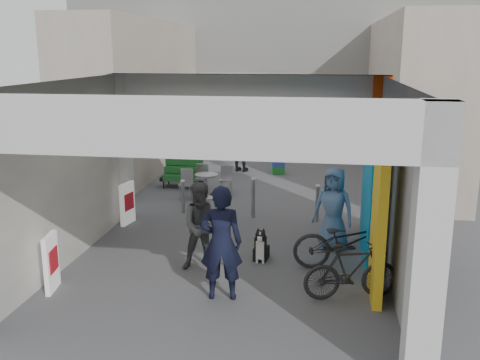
% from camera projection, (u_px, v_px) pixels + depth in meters
% --- Properties ---
extents(ground, '(90.00, 90.00, 0.00)m').
position_uv_depth(ground, '(231.00, 253.00, 10.87)').
color(ground, '#525257').
rests_on(ground, ground).
extents(arcade_canopy, '(6.40, 6.45, 6.40)m').
position_uv_depth(arcade_canopy, '(253.00, 150.00, 9.46)').
color(arcade_canopy, beige).
rests_on(arcade_canopy, ground).
extents(far_building, '(18.00, 4.08, 8.00)m').
position_uv_depth(far_building, '(284.00, 51.00, 23.37)').
color(far_building, silver).
rests_on(far_building, ground).
extents(plaza_bldg_left, '(2.00, 9.00, 5.00)m').
position_uv_depth(plaza_bldg_left, '(137.00, 96.00, 18.15)').
color(plaza_bldg_left, '#B3A795').
rests_on(plaza_bldg_left, ground).
extents(plaza_bldg_right, '(2.00, 9.00, 5.00)m').
position_uv_depth(plaza_bldg_right, '(411.00, 100.00, 16.82)').
color(plaza_bldg_right, '#B3A795').
rests_on(plaza_bldg_right, ground).
extents(bollard_left, '(0.09, 0.09, 0.84)m').
position_uv_depth(bollard_left, '(183.00, 197.00, 13.49)').
color(bollard_left, gray).
rests_on(bollard_left, ground).
extents(bollard_center, '(0.09, 0.09, 0.98)m').
position_uv_depth(bollard_center, '(253.00, 198.00, 13.09)').
color(bollard_center, gray).
rests_on(bollard_center, ground).
extents(bollard_right, '(0.09, 0.09, 0.89)m').
position_uv_depth(bollard_right, '(317.00, 204.00, 12.81)').
color(bollard_right, gray).
rests_on(bollard_right, ground).
extents(advert_board_near, '(0.17, 0.56, 1.00)m').
position_uv_depth(advert_board_near, '(51.00, 262.00, 9.10)').
color(advert_board_near, white).
rests_on(advert_board_near, ground).
extents(advert_board_far, '(0.19, 0.56, 1.00)m').
position_uv_depth(advert_board_far, '(127.00, 203.00, 12.63)').
color(advert_board_far, white).
rests_on(advert_board_far, ground).
extents(cafe_set, '(1.36, 1.10, 0.82)m').
position_uv_depth(cafe_set, '(205.00, 185.00, 15.16)').
color(cafe_set, '#97979C').
rests_on(cafe_set, ground).
extents(produce_stand, '(1.30, 0.71, 0.86)m').
position_uv_depth(produce_stand, '(183.00, 176.00, 16.12)').
color(produce_stand, black).
rests_on(produce_stand, ground).
extents(crate_stack, '(0.49, 0.41, 0.56)m').
position_uv_depth(crate_stack, '(278.00, 166.00, 17.84)').
color(crate_stack, '#1A5D26').
rests_on(crate_stack, ground).
extents(border_collie, '(0.26, 0.50, 0.69)m').
position_uv_depth(border_collie, '(261.00, 248.00, 10.42)').
color(border_collie, black).
rests_on(border_collie, ground).
extents(man_with_dog, '(0.76, 0.56, 1.93)m').
position_uv_depth(man_with_dog, '(221.00, 243.00, 8.71)').
color(man_with_dog, black).
rests_on(man_with_dog, ground).
extents(man_back_turned, '(0.97, 0.85, 1.67)m').
position_uv_depth(man_back_turned, '(203.00, 226.00, 9.95)').
color(man_back_turned, '#414244').
rests_on(man_back_turned, ground).
extents(man_elderly, '(0.98, 0.80, 1.73)m').
position_uv_depth(man_elderly, '(333.00, 209.00, 10.94)').
color(man_elderly, '#4E6D98').
rests_on(man_elderly, ground).
extents(man_crates, '(1.16, 0.71, 1.84)m').
position_uv_depth(man_crates, '(241.00, 145.00, 18.03)').
color(man_crates, black).
rests_on(man_crates, ground).
extents(bicycle_front, '(2.13, 0.97, 1.08)m').
position_uv_depth(bicycle_front, '(348.00, 242.00, 10.00)').
color(bicycle_front, black).
rests_on(bicycle_front, ground).
extents(bicycle_rear, '(1.67, 0.87, 0.97)m').
position_uv_depth(bicycle_rear, '(351.00, 271.00, 8.80)').
color(bicycle_rear, black).
rests_on(bicycle_rear, ground).
extents(white_van, '(4.29, 2.86, 1.36)m').
position_uv_depth(white_van, '(325.00, 137.00, 21.10)').
color(white_van, silver).
rests_on(white_van, ground).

